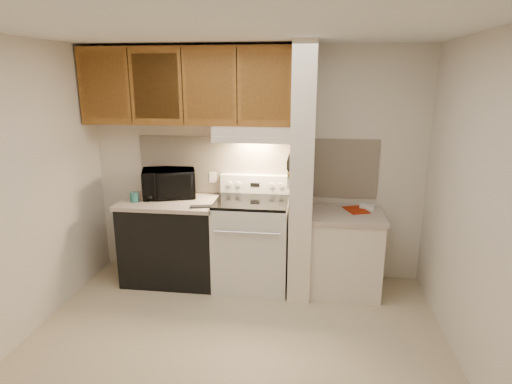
# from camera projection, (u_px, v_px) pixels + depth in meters

# --- Properties ---
(floor) EXTENTS (3.60, 3.60, 0.00)m
(floor) POSITION_uv_depth(u_px,v_px,m) (233.00, 348.00, 3.55)
(floor) COLOR #C7B592
(floor) RESTS_ON ground
(ceiling) EXTENTS (3.60, 3.60, 0.00)m
(ceiling) POSITION_uv_depth(u_px,v_px,m) (228.00, 28.00, 2.90)
(ceiling) COLOR white
(ceiling) RESTS_ON wall_back
(wall_back) EXTENTS (3.60, 2.50, 0.02)m
(wall_back) POSITION_uv_depth(u_px,v_px,m) (256.00, 165.00, 4.66)
(wall_back) COLOR beige
(wall_back) RESTS_ON floor
(wall_left) EXTENTS (0.02, 3.00, 2.50)m
(wall_left) POSITION_uv_depth(u_px,v_px,m) (11.00, 196.00, 3.45)
(wall_left) COLOR beige
(wall_left) RESTS_ON floor
(wall_right) EXTENTS (0.02, 3.00, 2.50)m
(wall_right) POSITION_uv_depth(u_px,v_px,m) (482.00, 214.00, 3.00)
(wall_right) COLOR beige
(wall_right) RESTS_ON floor
(backsplash) EXTENTS (2.60, 0.02, 0.63)m
(backsplash) POSITION_uv_depth(u_px,v_px,m) (256.00, 166.00, 4.65)
(backsplash) COLOR #F4E0C2
(backsplash) RESTS_ON wall_back
(range_body) EXTENTS (0.76, 0.65, 0.92)m
(range_body) POSITION_uv_depth(u_px,v_px,m) (252.00, 244.00, 4.54)
(range_body) COLOR silver
(range_body) RESTS_ON floor
(oven_window) EXTENTS (0.50, 0.01, 0.30)m
(oven_window) POSITION_uv_depth(u_px,v_px,m) (248.00, 252.00, 4.22)
(oven_window) COLOR black
(oven_window) RESTS_ON range_body
(oven_handle) EXTENTS (0.65, 0.02, 0.02)m
(oven_handle) POSITION_uv_depth(u_px,v_px,m) (247.00, 233.00, 4.13)
(oven_handle) COLOR silver
(oven_handle) RESTS_ON range_body
(cooktop) EXTENTS (0.74, 0.64, 0.03)m
(cooktop) POSITION_uv_depth(u_px,v_px,m) (252.00, 201.00, 4.41)
(cooktop) COLOR black
(cooktop) RESTS_ON range_body
(range_backguard) EXTENTS (0.76, 0.08, 0.20)m
(range_backguard) POSITION_uv_depth(u_px,v_px,m) (255.00, 184.00, 4.66)
(range_backguard) COLOR silver
(range_backguard) RESTS_ON range_body
(range_display) EXTENTS (0.10, 0.01, 0.04)m
(range_display) POSITION_uv_depth(u_px,v_px,m) (255.00, 185.00, 4.62)
(range_display) COLOR black
(range_display) RESTS_ON range_backguard
(range_knob_left_outer) EXTENTS (0.05, 0.02, 0.05)m
(range_knob_left_outer) POSITION_uv_depth(u_px,v_px,m) (229.00, 184.00, 4.65)
(range_knob_left_outer) COLOR silver
(range_knob_left_outer) RESTS_ON range_backguard
(range_knob_left_inner) EXTENTS (0.05, 0.02, 0.05)m
(range_knob_left_inner) POSITION_uv_depth(u_px,v_px,m) (238.00, 184.00, 4.64)
(range_knob_left_inner) COLOR silver
(range_knob_left_inner) RESTS_ON range_backguard
(range_knob_right_inner) EXTENTS (0.05, 0.02, 0.05)m
(range_knob_right_inner) POSITION_uv_depth(u_px,v_px,m) (271.00, 185.00, 4.59)
(range_knob_right_inner) COLOR silver
(range_knob_right_inner) RESTS_ON range_backguard
(range_knob_right_outer) EXTENTS (0.05, 0.02, 0.05)m
(range_knob_right_outer) POSITION_uv_depth(u_px,v_px,m) (281.00, 186.00, 4.58)
(range_knob_right_outer) COLOR silver
(range_knob_right_outer) RESTS_ON range_backguard
(dishwasher_front) EXTENTS (1.00, 0.63, 0.87)m
(dishwasher_front) POSITION_uv_depth(u_px,v_px,m) (172.00, 242.00, 4.66)
(dishwasher_front) COLOR black
(dishwasher_front) RESTS_ON floor
(left_countertop) EXTENTS (1.04, 0.67, 0.04)m
(left_countertop) POSITION_uv_depth(u_px,v_px,m) (170.00, 202.00, 4.54)
(left_countertop) COLOR #B8A495
(left_countertop) RESTS_ON dishwasher_front
(spoon_rest) EXTENTS (0.25, 0.14, 0.02)m
(spoon_rest) POSITION_uv_depth(u_px,v_px,m) (202.00, 206.00, 4.30)
(spoon_rest) COLOR black
(spoon_rest) RESTS_ON left_countertop
(teal_jar) EXTENTS (0.12, 0.12, 0.10)m
(teal_jar) POSITION_uv_depth(u_px,v_px,m) (134.00, 197.00, 4.47)
(teal_jar) COLOR #2A706C
(teal_jar) RESTS_ON left_countertop
(outlet) EXTENTS (0.08, 0.01, 0.12)m
(outlet) POSITION_uv_depth(u_px,v_px,m) (213.00, 177.00, 4.74)
(outlet) COLOR silver
(outlet) RESTS_ON backsplash
(microwave) EXTENTS (0.64, 0.53, 0.31)m
(microwave) POSITION_uv_depth(u_px,v_px,m) (169.00, 183.00, 4.64)
(microwave) COLOR black
(microwave) RESTS_ON left_countertop
(partition_pillar) EXTENTS (0.22, 0.70, 2.50)m
(partition_pillar) POSITION_uv_depth(u_px,v_px,m) (302.00, 173.00, 4.26)
(partition_pillar) COLOR #F2E3CC
(partition_pillar) RESTS_ON floor
(pillar_trim) EXTENTS (0.01, 0.70, 0.04)m
(pillar_trim) POSITION_uv_depth(u_px,v_px,m) (291.00, 168.00, 4.26)
(pillar_trim) COLOR brown
(pillar_trim) RESTS_ON partition_pillar
(knife_strip) EXTENTS (0.02, 0.42, 0.04)m
(knife_strip) POSITION_uv_depth(u_px,v_px,m) (290.00, 167.00, 4.21)
(knife_strip) COLOR black
(knife_strip) RESTS_ON partition_pillar
(knife_blade_a) EXTENTS (0.01, 0.03, 0.16)m
(knife_blade_a) POSITION_uv_depth(u_px,v_px,m) (288.00, 181.00, 4.08)
(knife_blade_a) COLOR silver
(knife_blade_a) RESTS_ON knife_strip
(knife_handle_a) EXTENTS (0.02, 0.02, 0.10)m
(knife_handle_a) POSITION_uv_depth(u_px,v_px,m) (288.00, 165.00, 4.05)
(knife_handle_a) COLOR black
(knife_handle_a) RESTS_ON knife_strip
(knife_blade_b) EXTENTS (0.01, 0.04, 0.18)m
(knife_blade_b) POSITION_uv_depth(u_px,v_px,m) (288.00, 180.00, 4.15)
(knife_blade_b) COLOR silver
(knife_blade_b) RESTS_ON knife_strip
(knife_handle_b) EXTENTS (0.02, 0.02, 0.10)m
(knife_handle_b) POSITION_uv_depth(u_px,v_px,m) (288.00, 164.00, 4.11)
(knife_handle_b) COLOR black
(knife_handle_b) RESTS_ON knife_strip
(knife_blade_c) EXTENTS (0.01, 0.04, 0.20)m
(knife_blade_c) POSITION_uv_depth(u_px,v_px,m) (288.00, 179.00, 4.24)
(knife_blade_c) COLOR silver
(knife_blade_c) RESTS_ON knife_strip
(knife_handle_c) EXTENTS (0.02, 0.02, 0.10)m
(knife_handle_c) POSITION_uv_depth(u_px,v_px,m) (289.00, 162.00, 4.19)
(knife_handle_c) COLOR black
(knife_handle_c) RESTS_ON knife_strip
(knife_blade_d) EXTENTS (0.01, 0.04, 0.16)m
(knife_blade_d) POSITION_uv_depth(u_px,v_px,m) (289.00, 175.00, 4.33)
(knife_blade_d) COLOR silver
(knife_blade_d) RESTS_ON knife_strip
(knife_handle_d) EXTENTS (0.02, 0.02, 0.10)m
(knife_handle_d) POSITION_uv_depth(u_px,v_px,m) (289.00, 160.00, 4.27)
(knife_handle_d) COLOR black
(knife_handle_d) RESTS_ON knife_strip
(knife_blade_e) EXTENTS (0.01, 0.04, 0.18)m
(knife_blade_e) POSITION_uv_depth(u_px,v_px,m) (289.00, 174.00, 4.40)
(knife_blade_e) COLOR silver
(knife_blade_e) RESTS_ON knife_strip
(knife_handle_e) EXTENTS (0.02, 0.02, 0.10)m
(knife_handle_e) POSITION_uv_depth(u_px,v_px,m) (290.00, 159.00, 4.36)
(knife_handle_e) COLOR black
(knife_handle_e) RESTS_ON knife_strip
(oven_mitt) EXTENTS (0.03, 0.11, 0.25)m
(oven_mitt) POSITION_uv_depth(u_px,v_px,m) (290.00, 176.00, 4.46)
(oven_mitt) COLOR slate
(oven_mitt) RESTS_ON partition_pillar
(right_cab_base) EXTENTS (0.70, 0.60, 0.81)m
(right_cab_base) POSITION_uv_depth(u_px,v_px,m) (344.00, 254.00, 4.43)
(right_cab_base) COLOR silver
(right_cab_base) RESTS_ON floor
(right_countertop) EXTENTS (0.74, 0.64, 0.04)m
(right_countertop) POSITION_uv_depth(u_px,v_px,m) (347.00, 215.00, 4.32)
(right_countertop) COLOR #B8A495
(right_countertop) RESTS_ON right_cab_base
(red_folder) EXTENTS (0.28, 0.32, 0.01)m
(red_folder) POSITION_uv_depth(u_px,v_px,m) (356.00, 210.00, 4.39)
(red_folder) COLOR #952007
(red_folder) RESTS_ON right_countertop
(white_box) EXTENTS (0.16, 0.13, 0.04)m
(white_box) POSITION_uv_depth(u_px,v_px,m) (367.00, 207.00, 4.45)
(white_box) COLOR white
(white_box) RESTS_ON right_countertop
(range_hood) EXTENTS (0.78, 0.44, 0.15)m
(range_hood) POSITION_uv_depth(u_px,v_px,m) (253.00, 133.00, 4.35)
(range_hood) COLOR silver
(range_hood) RESTS_ON upper_cabinets
(hood_lip) EXTENTS (0.78, 0.04, 0.06)m
(hood_lip) POSITION_uv_depth(u_px,v_px,m) (250.00, 140.00, 4.16)
(hood_lip) COLOR silver
(hood_lip) RESTS_ON range_hood
(upper_cabinets) EXTENTS (2.18, 0.33, 0.77)m
(upper_cabinets) POSITION_uv_depth(u_px,v_px,m) (187.00, 86.00, 4.36)
(upper_cabinets) COLOR brown
(upper_cabinets) RESTS_ON wall_back
(cab_door_a) EXTENTS (0.46, 0.01, 0.63)m
(cab_door_a) POSITION_uv_depth(u_px,v_px,m) (104.00, 86.00, 4.31)
(cab_door_a) COLOR brown
(cab_door_a) RESTS_ON upper_cabinets
(cab_gap_a) EXTENTS (0.01, 0.01, 0.73)m
(cab_gap_a) POSITION_uv_depth(u_px,v_px,m) (130.00, 86.00, 4.27)
(cab_gap_a) COLOR black
(cab_gap_a) RESTS_ON upper_cabinets
(cab_door_b) EXTENTS (0.46, 0.01, 0.63)m
(cab_door_b) POSITION_uv_depth(u_px,v_px,m) (156.00, 86.00, 4.24)
(cab_door_b) COLOR brown
(cab_door_b) RESTS_ON upper_cabinets
(cab_gap_b) EXTENTS (0.01, 0.01, 0.73)m
(cab_gap_b) POSITION_uv_depth(u_px,v_px,m) (182.00, 87.00, 4.21)
(cab_gap_b) COLOR black
(cab_gap_b) RESTS_ON upper_cabinets
(cab_door_c) EXTENTS (0.46, 0.01, 0.63)m
(cab_door_c) POSITION_uv_depth(u_px,v_px,m) (209.00, 87.00, 4.17)
(cab_door_c) COLOR brown
(cab_door_c) RESTS_ON upper_cabinets
(cab_gap_c) EXTENTS (0.01, 0.01, 0.73)m
(cab_gap_c) POSITION_uv_depth(u_px,v_px,m) (237.00, 87.00, 4.14)
(cab_gap_c) COLOR black
(cab_gap_c) RESTS_ON upper_cabinets
(cab_door_d) EXTENTS (0.46, 0.01, 0.63)m
(cab_door_d) POSITION_uv_depth(u_px,v_px,m) (265.00, 87.00, 4.11)
(cab_door_d) COLOR brown
(cab_door_d) RESTS_ON upper_cabinets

